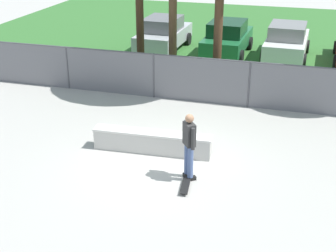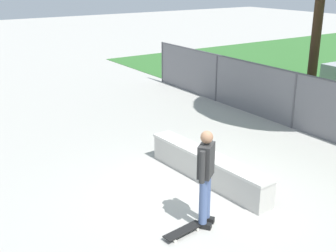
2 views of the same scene
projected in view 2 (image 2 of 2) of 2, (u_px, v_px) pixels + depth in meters
ground_plane at (201, 195)px, 8.96m from camera, size 80.00×80.00×0.00m
concrete_ledge at (207, 167)px, 9.47m from camera, size 3.48×0.66×0.64m
skateboarder at (206, 175)px, 7.55m from camera, size 0.43×0.50×1.82m
skateboard at (183, 231)px, 7.57m from camera, size 0.30×0.82×0.09m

